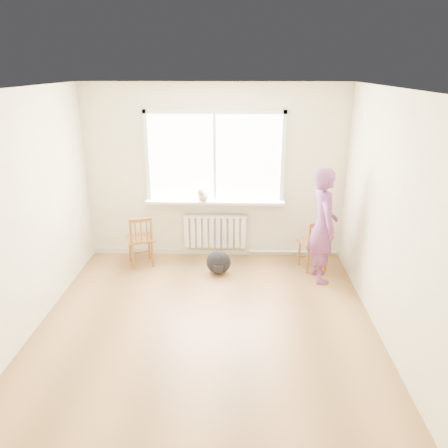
# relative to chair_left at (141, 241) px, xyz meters

# --- Properties ---
(floor) EXTENTS (4.50, 4.50, 0.00)m
(floor) POSITION_rel_chair_left_xyz_m (1.11, -1.78, -0.41)
(floor) COLOR #A17042
(floor) RESTS_ON ground
(ceiling) EXTENTS (4.50, 4.50, 0.00)m
(ceiling) POSITION_rel_chair_left_xyz_m (1.11, -1.78, 2.29)
(ceiling) COLOR white
(ceiling) RESTS_ON back_wall
(back_wall) EXTENTS (4.00, 0.01, 2.70)m
(back_wall) POSITION_rel_chair_left_xyz_m (1.11, 0.47, 0.94)
(back_wall) COLOR beige
(back_wall) RESTS_ON ground
(window) EXTENTS (2.12, 0.05, 1.42)m
(window) POSITION_rel_chair_left_xyz_m (1.11, 0.45, 1.26)
(window) COLOR white
(window) RESTS_ON back_wall
(windowsill) EXTENTS (2.15, 0.22, 0.04)m
(windowsill) POSITION_rel_chair_left_xyz_m (1.11, 0.36, 0.52)
(windowsill) COLOR white
(windowsill) RESTS_ON back_wall
(radiator) EXTENTS (1.00, 0.12, 0.55)m
(radiator) POSITION_rel_chair_left_xyz_m (1.11, 0.38, 0.03)
(radiator) COLOR white
(radiator) RESTS_ON back_wall
(heating_pipe) EXTENTS (1.40, 0.04, 0.04)m
(heating_pipe) POSITION_rel_chair_left_xyz_m (2.36, 0.41, -0.33)
(heating_pipe) COLOR silver
(heating_pipe) RESTS_ON back_wall
(baseboard) EXTENTS (4.00, 0.03, 0.08)m
(baseboard) POSITION_rel_chair_left_xyz_m (1.11, 0.46, -0.37)
(baseboard) COLOR beige
(baseboard) RESTS_ON ground
(chair_left) EXTENTS (0.51, 0.50, 0.80)m
(chair_left) POSITION_rel_chair_left_xyz_m (0.00, 0.00, 0.00)
(chair_left) COLOR #915F2A
(chair_left) RESTS_ON floor
(chair_right) EXTENTS (0.48, 0.47, 0.79)m
(chair_right) POSITION_rel_chair_left_xyz_m (2.62, -0.05, -0.01)
(chair_right) COLOR #915F2A
(chair_right) RESTS_ON floor
(person) EXTENTS (0.45, 0.63, 1.63)m
(person) POSITION_rel_chair_left_xyz_m (2.66, -0.36, 0.41)
(person) COLOR #C14340
(person) RESTS_ON floor
(cat) EXTENTS (0.22, 0.36, 0.25)m
(cat) POSITION_rel_chair_left_xyz_m (0.94, 0.28, 0.65)
(cat) COLOR beige
(cat) RESTS_ON windowsill
(backpack) EXTENTS (0.42, 0.36, 0.36)m
(backpack) POSITION_rel_chair_left_xyz_m (1.19, -0.24, -0.23)
(backpack) COLOR black
(backpack) RESTS_ON floor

